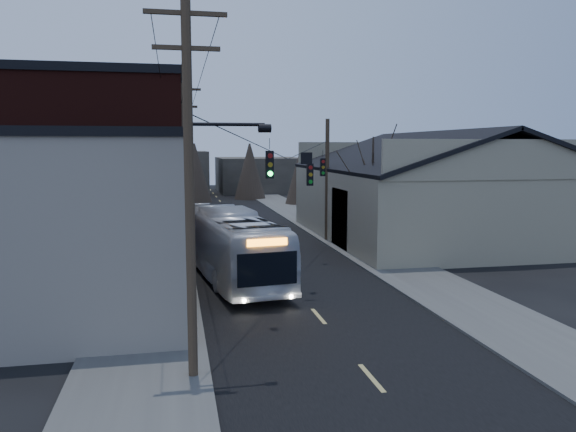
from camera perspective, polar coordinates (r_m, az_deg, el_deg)
name	(u,v)px	position (r m, az deg, el deg)	size (l,w,h in m)	color
ground	(399,410)	(15.20, 11.18, -18.79)	(160.00, 160.00, 0.00)	black
road_surface	(247,233)	(43.42, -4.20, -1.69)	(9.00, 110.00, 0.02)	black
sidewalk_left	(161,235)	(43.09, -12.81, -1.85)	(4.00, 110.00, 0.12)	#474744
sidewalk_right	(328,229)	(44.69, 4.09, -1.38)	(4.00, 110.00, 0.12)	#474744
building_clapboard	(76,231)	(22.10, -20.74, -1.45)	(8.00, 8.00, 7.00)	gray
building_brick	(89,176)	(32.94, -19.54, 3.87)	(10.00, 12.00, 10.00)	black
building_left_far	(124,184)	(48.85, -16.29, 3.13)	(9.00, 14.00, 7.00)	#332F29
warehouse	(433,201)	(42.03, 14.55, 1.50)	(16.16, 20.60, 7.73)	gray
building_far_left	(170,174)	(77.67, -11.94, 4.24)	(10.00, 12.00, 6.00)	#332F29
building_far_right	(259,175)	(83.61, -2.94, 4.23)	(12.00, 14.00, 5.00)	#332F29
bare_tree	(372,196)	(34.82, 8.56, 2.04)	(0.40, 0.40, 7.20)	black
utility_lines	(210,172)	(36.83, -7.93, 4.43)	(11.24, 45.28, 10.50)	#382B1E
bus	(233,245)	(28.15, -5.65, -2.99)	(2.86, 12.23, 3.41)	silver
parked_car	(200,213)	(50.13, -8.92, 0.32)	(1.68, 4.80, 1.58)	#97999E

